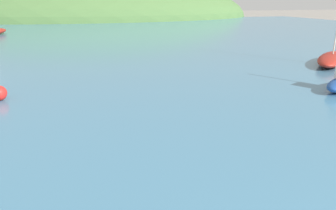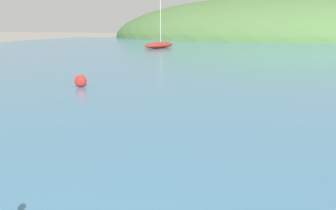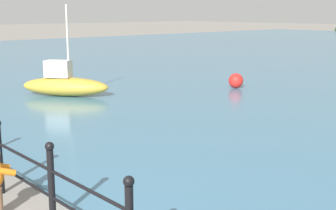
# 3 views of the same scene
# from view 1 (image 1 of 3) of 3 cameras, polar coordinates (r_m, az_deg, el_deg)

# --- Properties ---
(water) EXTENTS (80.00, 60.00, 0.10)m
(water) POSITION_cam_1_polar(r_m,az_deg,el_deg) (32.99, -9.39, 11.61)
(water) COLOR teal
(water) RESTS_ON ground
(far_hillside) EXTENTS (65.27, 35.90, 16.18)m
(far_hillside) POSITION_cam_1_polar(r_m,az_deg,el_deg) (69.30, -13.27, 14.55)
(far_hillside) COLOR #476B38
(far_hillside) RESTS_ON ground
(boat_white_sailboat) EXTENTS (4.51, 4.22, 5.85)m
(boat_white_sailboat) POSITION_cam_1_polar(r_m,az_deg,el_deg) (20.47, 26.77, 7.23)
(boat_white_sailboat) COLOR maroon
(boat_white_sailboat) RESTS_ON water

